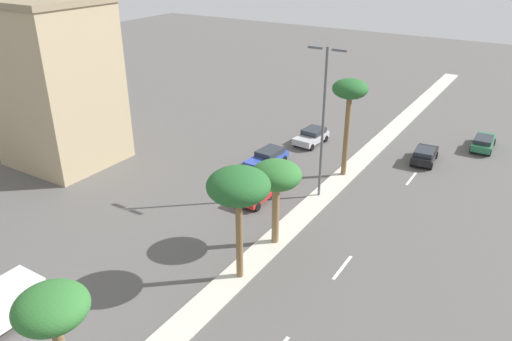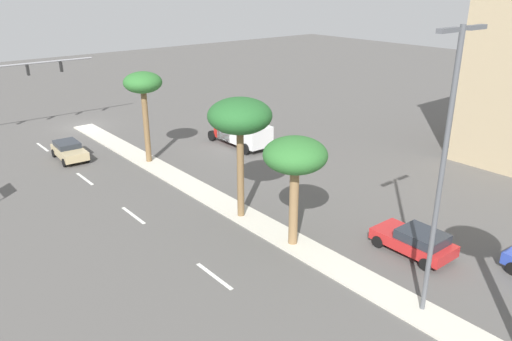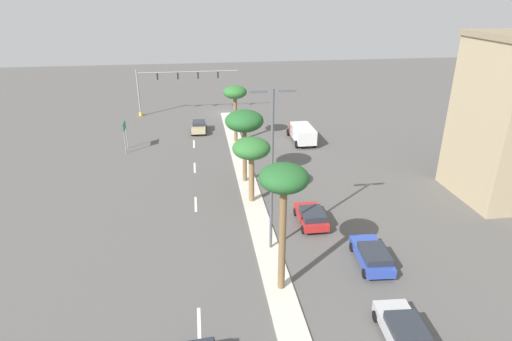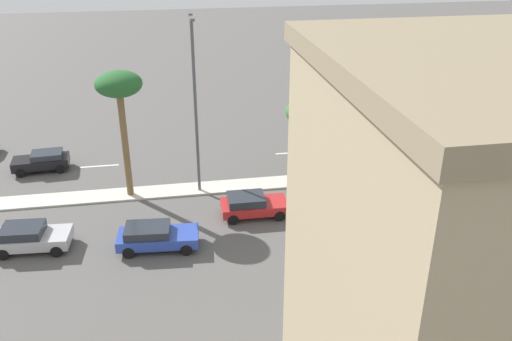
{
  "view_description": "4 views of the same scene",
  "coord_description": "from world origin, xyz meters",
  "px_view_note": "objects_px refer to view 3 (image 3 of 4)",
  "views": [
    {
      "loc": [
        13.79,
        4.9,
        18.33
      ],
      "look_at": [
        -2.75,
        31.36,
        3.71
      ],
      "focal_mm": 34.82,
      "sensor_mm": 36.0,
      "label": 1
    },
    {
      "loc": [
        16.12,
        45.57,
        12.97
      ],
      "look_at": [
        -0.9,
        24.88,
        2.67
      ],
      "focal_mm": 34.66,
      "sensor_mm": 36.0,
      "label": 2
    },
    {
      "loc": [
        4.51,
        62.52,
        17.3
      ],
      "look_at": [
        -0.52,
        27.35,
        2.18
      ],
      "focal_mm": 30.05,
      "sensor_mm": 36.0,
      "label": 3
    },
    {
      "loc": [
        -32.67,
        38.42,
        16.66
      ],
      "look_at": [
        -2.19,
        33.16,
        2.14
      ],
      "focal_mm": 37.93,
      "sensor_mm": 36.0,
      "label": 4
    }
  ],
  "objects_px": {
    "traffic_signal_gantry": "(165,85)",
    "palm_tree_right": "(251,150)",
    "palm_tree_left": "(235,94)",
    "street_lamp_left": "(272,162)",
    "box_truck": "(302,132)",
    "sedan_blue_far": "(372,255)",
    "sedan_silver_outboard": "(403,329)",
    "palm_tree_outboard": "(244,122)",
    "directional_road_sign": "(125,130)",
    "sedan_red_rear": "(311,216)",
    "palm_tree_mid": "(284,184)",
    "sedan_tan_front": "(199,127)"
  },
  "relations": [
    {
      "from": "traffic_signal_gantry",
      "to": "box_truck",
      "type": "distance_m",
      "value": 22.56
    },
    {
      "from": "traffic_signal_gantry",
      "to": "palm_tree_left",
      "type": "bearing_deg",
      "value": 123.06
    },
    {
      "from": "palm_tree_left",
      "to": "palm_tree_right",
      "type": "distance_m",
      "value": 16.17
    },
    {
      "from": "street_lamp_left",
      "to": "sedan_silver_outboard",
      "type": "distance_m",
      "value": 12.57
    },
    {
      "from": "palm_tree_left",
      "to": "palm_tree_outboard",
      "type": "relative_size",
      "value": 0.97
    },
    {
      "from": "palm_tree_right",
      "to": "sedan_silver_outboard",
      "type": "bearing_deg",
      "value": 108.6
    },
    {
      "from": "street_lamp_left",
      "to": "palm_tree_outboard",
      "type": "bearing_deg",
      "value": -87.78
    },
    {
      "from": "palm_tree_right",
      "to": "palm_tree_mid",
      "type": "bearing_deg",
      "value": 91.16
    },
    {
      "from": "box_truck",
      "to": "palm_tree_outboard",
      "type": "bearing_deg",
      "value": 52.24
    },
    {
      "from": "sedan_tan_front",
      "to": "sedan_blue_far",
      "type": "bearing_deg",
      "value": 109.47
    },
    {
      "from": "palm_tree_right",
      "to": "sedan_blue_far",
      "type": "xyz_separation_m",
      "value": [
        -6.82,
        10.41,
        -4.12
      ]
    },
    {
      "from": "traffic_signal_gantry",
      "to": "directional_road_sign",
      "type": "relative_size",
      "value": 4.28
    },
    {
      "from": "traffic_signal_gantry",
      "to": "palm_tree_right",
      "type": "bearing_deg",
      "value": 106.18
    },
    {
      "from": "palm_tree_mid",
      "to": "street_lamp_left",
      "type": "xyz_separation_m",
      "value": [
        -0.13,
        -4.53,
        -0.49
      ]
    },
    {
      "from": "street_lamp_left",
      "to": "sedan_red_rear",
      "type": "xyz_separation_m",
      "value": [
        -3.78,
        -2.94,
        -6.0
      ]
    },
    {
      "from": "street_lamp_left",
      "to": "sedan_silver_outboard",
      "type": "bearing_deg",
      "value": 119.21
    },
    {
      "from": "traffic_signal_gantry",
      "to": "sedan_red_rear",
      "type": "xyz_separation_m",
      "value": [
        -12.77,
        34.27,
        -3.7
      ]
    },
    {
      "from": "palm_tree_left",
      "to": "box_truck",
      "type": "bearing_deg",
      "value": 171.7
    },
    {
      "from": "sedan_tan_front",
      "to": "box_truck",
      "type": "distance_m",
      "value": 13.63
    },
    {
      "from": "directional_road_sign",
      "to": "street_lamp_left",
      "type": "distance_m",
      "value": 26.17
    },
    {
      "from": "directional_road_sign",
      "to": "sedan_silver_outboard",
      "type": "height_order",
      "value": "directional_road_sign"
    },
    {
      "from": "sedan_silver_outboard",
      "to": "box_truck",
      "type": "height_order",
      "value": "box_truck"
    },
    {
      "from": "sedan_silver_outboard",
      "to": "box_truck",
      "type": "bearing_deg",
      "value": -94.26
    },
    {
      "from": "palm_tree_right",
      "to": "street_lamp_left",
      "type": "relative_size",
      "value": 0.5
    },
    {
      "from": "directional_road_sign",
      "to": "sedan_blue_far",
      "type": "relative_size",
      "value": 0.76
    },
    {
      "from": "palm_tree_right",
      "to": "palm_tree_mid",
      "type": "height_order",
      "value": "palm_tree_mid"
    },
    {
      "from": "sedan_blue_far",
      "to": "street_lamp_left",
      "type": "bearing_deg",
      "value": -24.22
    },
    {
      "from": "sedan_blue_far",
      "to": "palm_tree_outboard",
      "type": "bearing_deg",
      "value": -64.89
    },
    {
      "from": "palm_tree_left",
      "to": "palm_tree_outboard",
      "type": "distance_m",
      "value": 11.83
    },
    {
      "from": "palm_tree_left",
      "to": "street_lamp_left",
      "type": "relative_size",
      "value": 0.59
    },
    {
      "from": "traffic_signal_gantry",
      "to": "box_truck",
      "type": "relative_size",
      "value": 2.45
    },
    {
      "from": "palm_tree_outboard",
      "to": "sedan_red_rear",
      "type": "xyz_separation_m",
      "value": [
        -4.23,
        8.9,
        -5.28
      ]
    },
    {
      "from": "palm_tree_left",
      "to": "box_truck",
      "type": "relative_size",
      "value": 1.13
    },
    {
      "from": "street_lamp_left",
      "to": "directional_road_sign",
      "type": "bearing_deg",
      "value": -59.91
    },
    {
      "from": "palm_tree_outboard",
      "to": "street_lamp_left",
      "type": "xyz_separation_m",
      "value": [
        -0.46,
        11.83,
        0.72
      ]
    },
    {
      "from": "sedan_red_rear",
      "to": "palm_tree_right",
      "type": "bearing_deg",
      "value": -47.77
    },
    {
      "from": "sedan_blue_far",
      "to": "box_truck",
      "type": "height_order",
      "value": "box_truck"
    },
    {
      "from": "palm_tree_left",
      "to": "street_lamp_left",
      "type": "bearing_deg",
      "value": 90.41
    },
    {
      "from": "sedan_red_rear",
      "to": "sedan_tan_front",
      "type": "distance_m",
      "value": 26.63
    },
    {
      "from": "directional_road_sign",
      "to": "sedan_silver_outboard",
      "type": "relative_size",
      "value": 0.84
    },
    {
      "from": "sedan_tan_front",
      "to": "traffic_signal_gantry",
      "type": "bearing_deg",
      "value": -63.74
    },
    {
      "from": "palm_tree_mid",
      "to": "sedan_tan_front",
      "type": "distance_m",
      "value": 33.7
    },
    {
      "from": "sedan_silver_outboard",
      "to": "sedan_blue_far",
      "type": "bearing_deg",
      "value": -98.76
    },
    {
      "from": "palm_tree_right",
      "to": "sedan_red_rear",
      "type": "height_order",
      "value": "palm_tree_right"
    },
    {
      "from": "directional_road_sign",
      "to": "street_lamp_left",
      "type": "relative_size",
      "value": 0.3
    },
    {
      "from": "directional_road_sign",
      "to": "sedan_red_rear",
      "type": "height_order",
      "value": "directional_road_sign"
    },
    {
      "from": "palm_tree_right",
      "to": "street_lamp_left",
      "type": "bearing_deg",
      "value": 92.89
    },
    {
      "from": "directional_road_sign",
      "to": "sedan_blue_far",
      "type": "height_order",
      "value": "directional_road_sign"
    },
    {
      "from": "traffic_signal_gantry",
      "to": "palm_tree_left",
      "type": "relative_size",
      "value": 2.16
    },
    {
      "from": "traffic_signal_gantry",
      "to": "palm_tree_right",
      "type": "distance_m",
      "value": 30.92
    }
  ]
}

